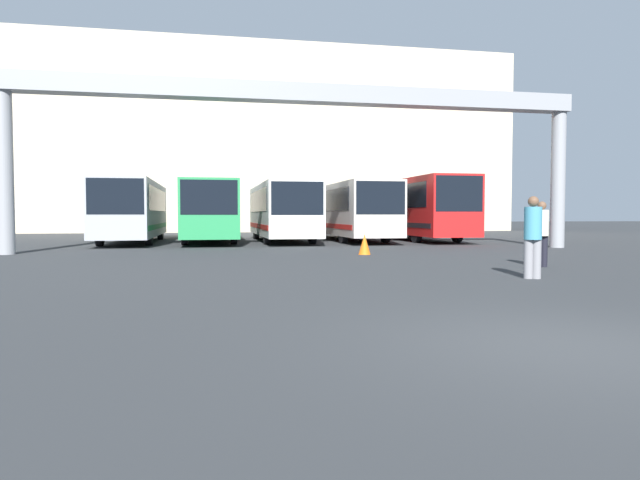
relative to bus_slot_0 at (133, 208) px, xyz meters
The scene contains 11 objects.
ground_plane 25.99m from the bus_slot_0, 73.07° to the right, with size 200.00×200.00×0.00m, color #2D3033.
building_backdrop 23.52m from the bus_slot_0, 70.63° to the left, with size 44.48×12.00×15.34m.
overhead_gantry 11.68m from the bus_slot_0, 47.23° to the right, with size 22.40×0.80×6.47m.
bus_slot_0 is the anchor object (origin of this frame).
bus_slot_1 3.81m from the bus_slot_0, ahead, with size 2.62×12.36×2.99m.
bus_slot_2 7.55m from the bus_slot_0, ahead, with size 2.54×10.96×2.96m.
bus_slot_3 11.33m from the bus_slot_0, ahead, with size 2.51×12.16×3.02m.
bus_slot_4 15.10m from the bus_slot_0, ahead, with size 2.55×11.80×3.32m.
pedestrian_mid_left 21.64m from the bus_slot_0, 60.15° to the right, with size 0.38×0.38×1.83m.
pedestrian_near_right 20.56m from the bus_slot_0, 52.28° to the right, with size 0.37×0.37×1.78m.
traffic_cone 14.15m from the bus_slot_0, 49.39° to the right, with size 0.44×0.44×0.72m.
Camera 1 is at (-3.85, -5.38, 1.42)m, focal length 32.00 mm.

